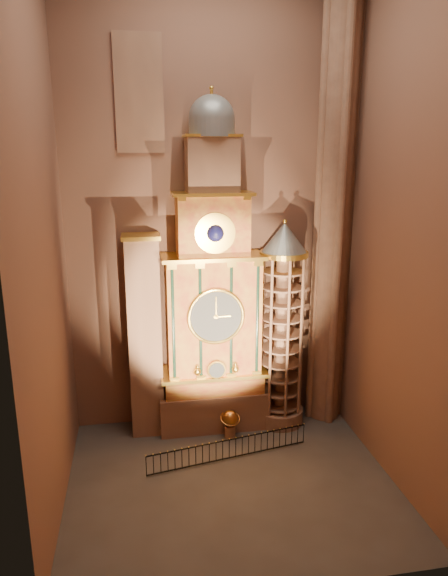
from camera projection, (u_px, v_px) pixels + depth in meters
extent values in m
plane|color=#383330|center=(231.00, 481.00, 22.40)|extent=(14.00, 14.00, 0.00)
plane|color=brown|center=(209.00, 213.00, 25.30)|extent=(22.00, 0.00, 22.00)
plane|color=brown|center=(41.00, 236.00, 18.42)|extent=(0.00, 22.00, 22.00)
plane|color=brown|center=(402.00, 227.00, 20.76)|extent=(0.00, 22.00, 22.00)
cube|color=#8C634C|center=(213.00, 407.00, 26.90)|extent=(5.60, 2.20, 2.00)
cube|color=maroon|center=(213.00, 380.00, 26.52)|extent=(5.00, 2.00, 1.00)
cube|color=yellow|center=(213.00, 371.00, 26.33)|extent=(5.40, 2.30, 0.18)
cube|color=maroon|center=(213.00, 316.00, 25.63)|extent=(4.60, 2.00, 6.00)
cylinder|color=black|center=(173.00, 324.00, 24.47)|extent=(0.32, 0.32, 5.60)
cylinder|color=black|center=(200.00, 322.00, 24.68)|extent=(0.32, 0.32, 5.60)
cylinder|color=black|center=(231.00, 321.00, 24.93)|extent=(0.32, 0.32, 5.60)
cylinder|color=black|center=(257.00, 319.00, 25.15)|extent=(0.32, 0.32, 5.60)
cube|color=yellow|center=(213.00, 256.00, 24.80)|extent=(5.00, 2.25, 0.18)
cylinder|color=#2D3033|center=(216.00, 316.00, 24.59)|extent=(2.60, 0.12, 2.60)
torus|color=yellow|center=(216.00, 317.00, 24.54)|extent=(2.80, 0.16, 2.80)
cylinder|color=yellow|center=(217.00, 370.00, 25.14)|extent=(0.90, 0.10, 0.90)
sphere|color=yellow|center=(197.00, 372.00, 25.04)|extent=(0.36, 0.36, 0.36)
sphere|color=yellow|center=(235.00, 369.00, 25.36)|extent=(0.36, 0.36, 0.36)
cube|color=maroon|center=(212.00, 226.00, 24.48)|extent=(3.40, 1.80, 3.00)
sphere|color=#0D0E41|center=(215.00, 233.00, 23.66)|extent=(0.80, 0.80, 0.80)
cube|color=yellow|center=(212.00, 194.00, 24.04)|extent=(3.80, 2.00, 0.15)
cube|color=#8C634C|center=(212.00, 166.00, 23.77)|extent=(2.40, 1.60, 2.60)
sphere|color=slate|center=(212.00, 119.00, 23.23)|extent=(2.10, 2.10, 2.10)
cylinder|color=yellow|center=(212.00, 98.00, 23.00)|extent=(0.14, 0.14, 0.80)
cube|color=#8C634C|center=(145.00, 339.00, 25.32)|extent=(1.60, 1.40, 10.00)
cube|color=yellow|center=(147.00, 380.00, 25.43)|extent=(1.35, 0.10, 2.10)
cube|color=#4A1F13|center=(147.00, 380.00, 25.37)|extent=(1.05, 0.04, 1.75)
cube|color=yellow|center=(145.00, 330.00, 24.76)|extent=(1.35, 0.10, 2.10)
cube|color=#4A1F13|center=(145.00, 331.00, 24.71)|extent=(1.05, 0.04, 1.75)
cube|color=yellow|center=(142.00, 278.00, 24.10)|extent=(1.35, 0.10, 2.10)
cube|color=#4A1F13|center=(143.00, 278.00, 24.04)|extent=(1.05, 0.04, 1.75)
cube|color=yellow|center=(141.00, 237.00, 24.01)|extent=(1.80, 1.60, 0.20)
cylinder|color=#8C634C|center=(279.00, 414.00, 27.36)|extent=(2.50, 2.50, 0.80)
cylinder|color=#8C634C|center=(281.00, 335.00, 26.21)|extent=(0.70, 0.70, 8.20)
cylinder|color=yellow|center=(284.00, 254.00, 25.14)|extent=(2.40, 2.40, 0.25)
cone|color=slate|center=(284.00, 238.00, 24.93)|extent=(2.30, 2.30, 1.50)
sphere|color=yellow|center=(285.00, 221.00, 24.73)|extent=(0.20, 0.20, 0.20)
cylinder|color=#8C634C|center=(334.00, 213.00, 25.37)|extent=(1.60, 1.60, 22.00)
cylinder|color=#8C634C|center=(349.00, 213.00, 25.51)|extent=(0.44, 0.44, 22.00)
cylinder|color=#8C634C|center=(319.00, 214.00, 25.24)|extent=(0.44, 0.44, 22.00)
cylinder|color=#8C634C|center=(328.00, 212.00, 26.13)|extent=(0.44, 0.44, 22.00)
cylinder|color=#8C634C|center=(340.00, 215.00, 24.61)|extent=(0.44, 0.44, 22.00)
cube|color=navy|center=(139.00, 94.00, 23.31)|extent=(2.00, 0.10, 5.00)
cube|color=#8C634C|center=(139.00, 94.00, 23.25)|extent=(2.20, 0.06, 5.20)
cylinder|color=#8C634C|center=(230.00, 431.00, 25.83)|extent=(0.55, 0.55, 0.64)
sphere|color=#B37232|center=(230.00, 418.00, 25.64)|extent=(0.82, 0.82, 0.82)
torus|color=#B37232|center=(230.00, 418.00, 25.64)|extent=(1.18, 1.14, 0.44)
cube|color=black|center=(229.00, 440.00, 23.75)|extent=(7.71, 1.48, 0.04)
cube|color=black|center=(229.00, 458.00, 23.99)|extent=(7.71, 1.48, 0.04)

